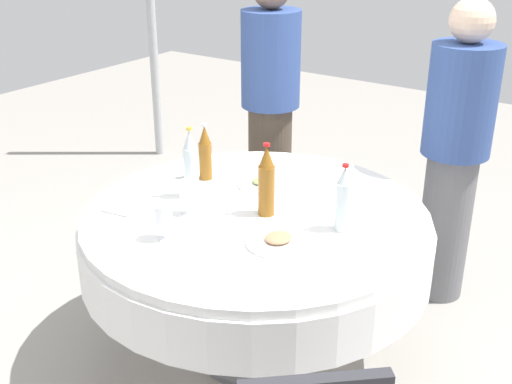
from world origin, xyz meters
The scene contains 17 objects.
ground_plane centered at (0.00, 0.00, 0.00)m, with size 10.00×10.00×0.00m, color gray.
dining_table centered at (0.00, 0.00, 0.59)m, with size 1.54×1.54×0.74m.
bottle_amber_near centered at (-0.01, 0.05, 0.89)m, with size 0.07×0.07×0.32m.
bottle_clear_south centered at (0.03, -0.33, 0.89)m, with size 0.06×0.06×0.33m.
bottle_amber_left centered at (-0.17, -0.41, 0.87)m, with size 0.06×0.06×0.28m.
bottle_clear_east centered at (-0.07, 0.38, 0.87)m, with size 0.07×0.07×0.29m.
wine_glass_east centered at (0.18, -0.23, 0.84)m, with size 0.07×0.07×0.15m.
wine_glass_outer centered at (0.41, -0.16, 0.85)m, with size 0.07×0.07×0.15m.
plate_north centered at (0.18, 0.24, 0.75)m, with size 0.26×0.26×0.04m.
plate_right centered at (-0.25, -0.14, 0.75)m, with size 0.23×0.23×0.04m.
knife_south centered at (0.18, -0.02, 0.74)m, with size 0.18×0.02×0.01m, color silver.
fork_left centered at (-0.07, -0.54, 0.74)m, with size 0.18×0.02×0.01m, color silver.
spoon_east centered at (-0.28, 0.16, 0.74)m, with size 0.18×0.02×0.01m, color silver.
folded_napkin centered at (0.30, -0.49, 0.75)m, with size 0.14×0.14×0.02m, color white.
person_near centered at (-1.01, 0.52, 0.83)m, with size 0.34×0.34×1.58m.
person_south centered at (-0.97, -0.58, 0.86)m, with size 0.34×0.34×1.64m.
tent_pole_main centered at (-1.74, -2.22, 1.22)m, with size 0.07×0.07×2.44m, color #B2B5B7.
Camera 1 is at (2.07, 1.44, 1.96)m, focal length 45.31 mm.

